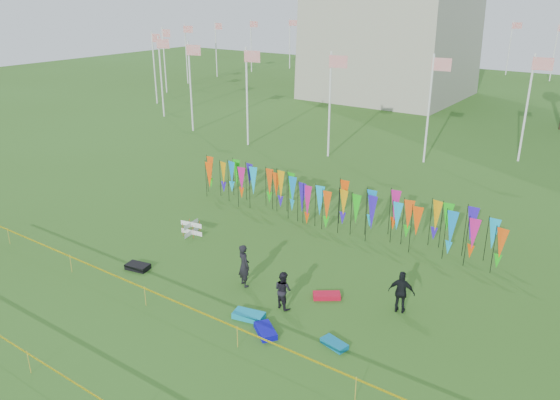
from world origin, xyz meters
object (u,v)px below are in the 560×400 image
Objects in this scene: kite_bag_teal at (334,344)px; kite_bag_black at (138,267)px; person_mid at (283,290)px; kite_bag_red at (327,296)px; person_right at (401,292)px; box_kite at (191,228)px; kite_bag_turquoise at (249,315)px; kite_bag_blue at (265,331)px; person_left at (244,265)px.

kite_bag_black is at bearing -179.30° from kite_bag_teal.
person_mid is 1.60× the size of kite_bag_teal.
kite_bag_red is at bearing -110.28° from person_mid.
person_right reaches higher than kite_bag_teal.
person_right is (12.13, -0.61, 0.54)m from box_kite.
kite_bag_turquoise is (-0.66, -1.44, -0.69)m from person_mid.
box_kite is 0.60× the size of kite_bag_turquoise.
kite_bag_turquoise is at bearing 158.49° from kite_bag_blue.
kite_bag_black is at bearing -161.45° from kite_bag_red.
box_kite is 9.27m from kite_bag_red.
kite_bag_blue is at bearing -5.02° from kite_bag_black.
person_right is 1.47× the size of kite_bag_turquoise.
kite_bag_red is (9.16, -1.40, -0.26)m from box_kite.
person_mid is 1.43× the size of kite_bag_blue.
person_right is at bearing -135.81° from person_mid.
person_left is 1.08× the size of person_right.
person_mid is at bearing 65.51° from kite_bag_turquoise.
kite_bag_black reaches higher than kite_bag_blue.
box_kite is 0.65× the size of kite_bag_blue.
person_left is 1.93× the size of kite_bag_teal.
kite_bag_teal is at bearing -171.40° from person_left.
box_kite is 0.45× the size of person_mid.
person_left is at bearing 4.85° from person_right.
kite_bag_blue is at bearing -30.05° from box_kite.
kite_bag_black is at bearing -81.62° from box_kite.
box_kite is at bearing 98.38° from kite_bag_black.
kite_bag_blue is at bearing 118.06° from person_mid.
person_left is at bearing 1.41° from person_mid.
box_kite is 8.64m from person_mid.
kite_bag_turquoise reaches higher than kite_bag_red.
person_left is 3.81m from kite_bag_red.
person_mid is at bearing 9.16° from kite_bag_black.
person_mid reaches higher than kite_bag_teal.
kite_bag_red is at bearing 60.55° from kite_bag_turquoise.
kite_bag_red is (3.52, 1.16, -0.87)m from person_left.
person_right is 12.10m from kite_bag_black.
person_mid is (2.42, -0.50, -0.17)m from person_left.
person_left reaches higher than box_kite.
box_kite is 8.67m from kite_bag_turquoise.
person_right is at bearing 14.85° from kite_bag_red.
kite_bag_red is (1.75, 3.10, -0.02)m from kite_bag_turquoise.
kite_bag_turquoise is 1.22× the size of kite_bag_teal.
person_mid reaches higher than kite_bag_red.
kite_bag_red reaches higher than kite_bag_teal.
kite_bag_teal is at bearing 18.12° from kite_bag_blue.
person_mid is at bearing -20.79° from box_kite.
person_mid is 7.56m from kite_bag_black.
kite_bag_teal is (-1.04, -3.52, -0.81)m from person_right.
person_right reaches higher than kite_bag_blue.
box_kite is 9.91m from kite_bag_blue.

